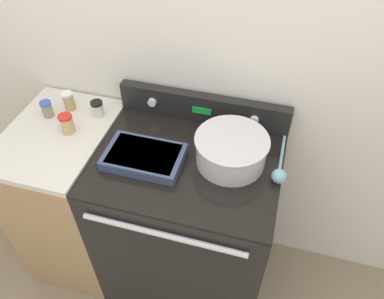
{
  "coord_description": "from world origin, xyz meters",
  "views": [
    {
      "loc": [
        0.32,
        -0.75,
        2.11
      ],
      "look_at": [
        0.02,
        0.33,
        1.01
      ],
      "focal_mm": 35.0,
      "sensor_mm": 36.0,
      "label": 1
    }
  ],
  "objects": [
    {
      "name": "spice_jar_red_cap",
      "position": [
        -0.57,
        0.34,
        1.01
      ],
      "size": [
        0.06,
        0.06,
        0.09
      ],
      "color": "tan",
      "rests_on": "side_counter"
    },
    {
      "name": "stove_range",
      "position": [
        0.0,
        0.31,
        0.48
      ],
      "size": [
        0.81,
        0.65,
        0.95
      ],
      "color": "black",
      "rests_on": "ground_plane"
    },
    {
      "name": "spice_jar_black_cap",
      "position": [
        -0.49,
        0.48,
        1.0
      ],
      "size": [
        0.06,
        0.06,
        0.08
      ],
      "color": "beige",
      "rests_on": "side_counter"
    },
    {
      "name": "control_panel",
      "position": [
        0.0,
        0.6,
        1.02
      ],
      "size": [
        0.81,
        0.07,
        0.14
      ],
      "color": "black",
      "rests_on": "stove_range"
    },
    {
      "name": "ladle",
      "position": [
        0.39,
        0.33,
        0.98
      ],
      "size": [
        0.06,
        0.32,
        0.06
      ],
      "color": "#7AB2C6",
      "rests_on": "stove_range"
    },
    {
      "name": "side_counter",
      "position": [
        -0.64,
        0.31,
        0.48
      ],
      "size": [
        0.46,
        0.62,
        0.96
      ],
      "color": "tan",
      "rests_on": "ground_plane"
    },
    {
      "name": "casserole_dish",
      "position": [
        -0.17,
        0.26,
        0.98
      ],
      "size": [
        0.33,
        0.21,
        0.05
      ],
      "color": "#38476B",
      "rests_on": "stove_range"
    },
    {
      "name": "spice_jar_white_cap",
      "position": [
        -0.65,
        0.49,
        1.01
      ],
      "size": [
        0.05,
        0.05,
        0.09
      ],
      "color": "tan",
      "rests_on": "side_counter"
    },
    {
      "name": "kitchen_wall",
      "position": [
        0.0,
        0.66,
        1.25
      ],
      "size": [
        8.0,
        0.05,
        2.5
      ],
      "color": "silver",
      "rests_on": "ground_plane"
    },
    {
      "name": "spice_jar_blue_cap",
      "position": [
        -0.72,
        0.41,
        1.0
      ],
      "size": [
        0.05,
        0.05,
        0.08
      ],
      "color": "gray",
      "rests_on": "side_counter"
    },
    {
      "name": "mixing_bowl",
      "position": [
        0.18,
        0.36,
        1.03
      ],
      "size": [
        0.31,
        0.31,
        0.13
      ],
      "color": "silver",
      "rests_on": "stove_range"
    }
  ]
}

